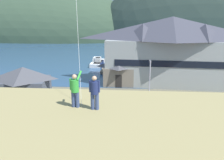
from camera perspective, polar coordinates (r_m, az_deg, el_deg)
name	(u,v)px	position (r m, az deg, el deg)	size (l,w,h in m)	color
ground_plane	(109,144)	(22.21, -0.66, -15.82)	(600.00, 600.00, 0.00)	#66604C
parking_lot_pad	(113,120)	(26.59, 0.33, -10.22)	(40.00, 20.00, 0.10)	gray
bay_water	(125,53)	(79.83, 3.25, 6.79)	(360.00, 84.00, 0.03)	navy
far_hill_west_ridge	(54,39)	(147.37, -14.58, 10.10)	(132.38, 62.09, 54.15)	#334733
harbor_lodge	(171,49)	(42.07, 14.76, 7.63)	(24.71, 11.39, 11.95)	#999E99
storage_shed_near_lot	(25,87)	(31.78, -21.27, -1.61)	(6.97, 5.77, 5.51)	#474C56
storage_shed_waterside	(119,71)	(40.53, 1.88, 2.37)	(5.89, 5.05, 4.86)	#756B5B
wharf_dock	(111,66)	(55.55, -0.36, 3.55)	(3.20, 15.28, 0.70)	#70604C
moored_boat_wharfside	(97,62)	(58.56, -3.72, 4.48)	(2.81, 8.20, 2.16)	silver
moored_boat_outer_mooring	(126,63)	(57.03, 3.51, 4.20)	(2.78, 8.40, 2.16)	#23564C
moored_boat_inner_slip	(98,63)	(57.67, -3.45, 4.33)	(2.00, 5.94, 2.16)	navy
parked_car_mid_row_near	(93,110)	(26.79, -4.83, -7.70)	(4.26, 2.17, 1.82)	black
parked_car_back_row_right	(180,107)	(28.83, 16.73, -6.63)	(4.21, 2.08, 1.82)	red
parked_car_back_row_left	(113,131)	(22.09, 0.17, -12.84)	(4.27, 2.20, 1.82)	navy
parked_car_mid_row_far	(223,110)	(29.86, 26.33, -6.85)	(4.28, 2.20, 1.82)	#B28923
parked_car_front_row_red	(64,131)	(22.56, -12.08, -12.58)	(4.34, 2.33, 1.82)	red
parked_car_front_row_end	(169,129)	(23.12, 14.15, -11.98)	(4.22, 2.10, 1.82)	navy
parking_light_pole	(150,79)	(30.67, 9.50, 0.20)	(0.24, 0.78, 6.06)	#ADADB2
person_kite_flyer	(75,89)	(11.60, -9.36, -2.35)	(0.58, 0.63, 1.86)	#384770
person_companion	(95,92)	(11.17, -4.44, -2.96)	(0.55, 0.40, 1.74)	#384770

